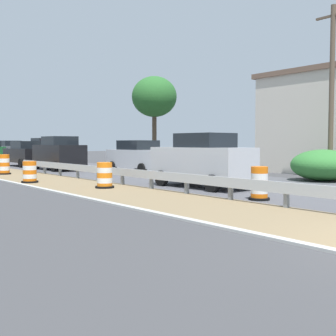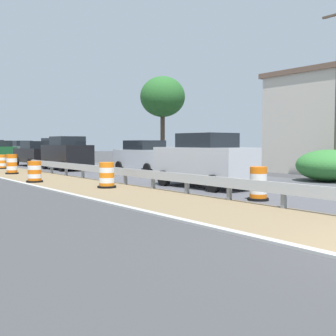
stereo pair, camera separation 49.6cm
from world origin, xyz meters
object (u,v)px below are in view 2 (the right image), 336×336
at_px(car_distant_a, 22,150).
at_px(car_lead_far_lane, 67,153).
at_px(car_trailing_far_lane, 0,151).
at_px(car_distant_b, 36,154).
at_px(traffic_barrel_farther, 2,162).
at_px(car_lead_near_lane, 204,161).
at_px(traffic_barrel_nearest, 258,185).
at_px(car_trailing_near_lane, 146,156).
at_px(car_distant_c, 54,150).
at_px(traffic_barrel_mid, 34,173).
at_px(traffic_barrel_far, 12,165).
at_px(traffic_barrel_close, 107,176).

bearing_deg(car_distant_a, car_lead_far_lane, -11.17).
relative_size(car_trailing_far_lane, car_distant_b, 0.91).
height_order(traffic_barrel_farther, car_lead_near_lane, car_lead_near_lane).
height_order(traffic_barrel_nearest, car_trailing_near_lane, car_trailing_near_lane).
bearing_deg(car_distant_a, car_distant_c, -1.01).
bearing_deg(traffic_barrel_nearest, traffic_barrel_mid, 108.59).
height_order(traffic_barrel_nearest, car_distant_c, car_distant_c).
distance_m(car_lead_far_lane, car_trailing_far_lane, 14.89).
xyz_separation_m(traffic_barrel_nearest, car_distant_a, (4.66, 36.66, 0.54)).
distance_m(car_lead_near_lane, car_trailing_far_lane, 28.71).
height_order(traffic_barrel_mid, car_trailing_far_lane, car_trailing_far_lane).
distance_m(car_trailing_far_lane, car_distant_c, 5.70).
relative_size(traffic_barrel_far, car_distant_a, 0.28).
distance_m(car_trailing_near_lane, car_trailing_far_lane, 20.20).
relative_size(traffic_barrel_close, car_lead_far_lane, 0.22).
bearing_deg(traffic_barrel_far, car_trailing_near_lane, -26.23).
bearing_deg(car_trailing_far_lane, traffic_barrel_close, 170.98).
relative_size(traffic_barrel_nearest, car_distant_b, 0.23).
bearing_deg(car_trailing_near_lane, car_distant_a, 179.22).
bearing_deg(car_trailing_far_lane, traffic_barrel_mid, 166.10).
relative_size(car_trailing_far_lane, car_distant_a, 1.02).
relative_size(traffic_barrel_farther, car_trailing_far_lane, 0.23).
relative_size(traffic_barrel_farther, car_distant_a, 0.24).
bearing_deg(traffic_barrel_mid, traffic_barrel_farther, 81.33).
bearing_deg(car_lead_near_lane, traffic_barrel_mid, 35.14).
distance_m(traffic_barrel_nearest, car_trailing_far_lane, 32.59).
height_order(traffic_barrel_nearest, traffic_barrel_mid, traffic_barrel_nearest).
bearing_deg(traffic_barrel_farther, traffic_barrel_close, -90.92).
relative_size(traffic_barrel_far, car_trailing_far_lane, 0.27).
distance_m(traffic_barrel_nearest, car_trailing_near_lane, 13.31).
bearing_deg(traffic_barrel_farther, car_trailing_far_lane, 75.09).
bearing_deg(traffic_barrel_mid, car_lead_near_lane, -53.71).
bearing_deg(car_trailing_far_lane, traffic_barrel_farther, 163.01).
relative_size(car_lead_near_lane, car_trailing_far_lane, 1.07).
height_order(car_trailing_near_lane, car_distant_b, car_trailing_near_lane).
distance_m(traffic_barrel_farther, car_trailing_far_lane, 11.60).
relative_size(traffic_barrel_far, car_distant_c, 0.27).
bearing_deg(traffic_barrel_far, car_lead_near_lane, -72.36).
bearing_deg(car_distant_c, traffic_barrel_close, -18.56).
height_order(traffic_barrel_far, traffic_barrel_farther, traffic_barrel_far).
xyz_separation_m(traffic_barrel_farther, car_distant_a, (6.36, 15.29, 0.58)).
distance_m(traffic_barrel_close, car_distant_b, 17.62).
xyz_separation_m(traffic_barrel_mid, traffic_barrel_farther, (1.71, 11.21, 0.01)).
bearing_deg(car_lead_near_lane, car_lead_far_lane, -1.99).
bearing_deg(car_distant_c, traffic_barrel_far, -33.19).
bearing_deg(car_trailing_near_lane, car_lead_far_lane, -150.40).
bearing_deg(car_trailing_far_lane, traffic_barrel_far, 164.56).
relative_size(traffic_barrel_close, car_distant_a, 0.25).
xyz_separation_m(car_trailing_near_lane, car_lead_far_lane, (-2.88, 5.09, 0.13)).
bearing_deg(car_distant_b, car_lead_far_lane, 179.28).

